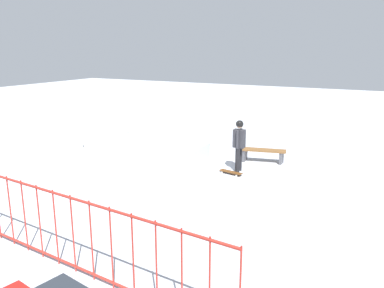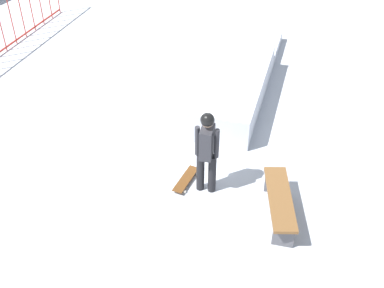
{
  "view_description": "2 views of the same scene",
  "coord_description": "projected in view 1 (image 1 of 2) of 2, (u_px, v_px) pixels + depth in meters",
  "views": [
    {
      "loc": [
        -6.54,
        10.98,
        4.02
      ],
      "look_at": [
        -0.71,
        -0.19,
        0.9
      ],
      "focal_mm": 36.66,
      "sensor_mm": 36.0,
      "label": 1
    },
    {
      "loc": [
        -8.91,
        -2.14,
        6.4
      ],
      "look_at": [
        -2.1,
        -0.49,
        1.0
      ],
      "focal_mm": 46.24,
      "sensor_mm": 36.0,
      "label": 2
    }
  ],
  "objects": [
    {
      "name": "park_bench",
      "position": [
        263.0,
        153.0,
        13.99
      ],
      "size": [
        1.65,
        0.74,
        0.48
      ],
      "rotation": [
        0.0,
        0.0,
        0.22
      ],
      "color": "brown",
      "rests_on": "ground"
    },
    {
      "name": "skate_ramp",
      "position": [
        137.0,
        153.0,
        14.09
      ],
      "size": [
        5.49,
        2.79,
        0.74
      ],
      "rotation": [
        0.0,
        0.0,
        -0.04
      ],
      "color": "silver",
      "rests_on": "ground"
    },
    {
      "name": "skateboard",
      "position": [
        231.0,
        172.0,
        12.73
      ],
      "size": [
        0.82,
        0.37,
        0.09
      ],
      "rotation": [
        0.0,
        0.0,
        2.95
      ],
      "color": "#593314",
      "rests_on": "ground"
    },
    {
      "name": "perimeter_fence",
      "position": [
        17.0,
        213.0,
        7.92
      ],
      "size": [
        9.97,
        1.0,
        1.5
      ],
      "rotation": [
        0.0,
        0.0,
        -0.1
      ],
      "color": "#B22D23",
      "rests_on": "ground"
    },
    {
      "name": "ground_plane",
      "position": [
        171.0,
        168.0,
        13.36
      ],
      "size": [
        60.0,
        60.0,
        0.0
      ],
      "primitive_type": "plane",
      "color": "#B2B7C1"
    },
    {
      "name": "skater",
      "position": [
        239.0,
        142.0,
        12.82
      ],
      "size": [
        0.38,
        0.44,
        1.73
      ],
      "rotation": [
        0.0,
        0.0,
        3.15
      ],
      "color": "black",
      "rests_on": "ground"
    }
  ]
}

